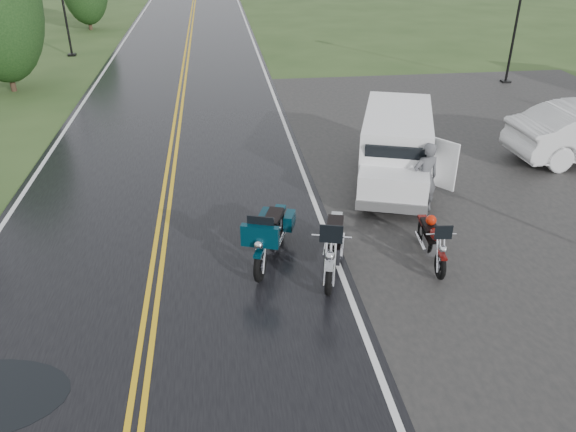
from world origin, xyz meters
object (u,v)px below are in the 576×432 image
(lamp_post_far_right, at_px, (515,29))
(motorcycle_red, at_px, (442,256))
(motorcycle_teal, at_px, (260,253))
(motorcycle_silver, at_px, (330,265))
(van_white, at_px, (364,170))
(lamp_post_far_left, at_px, (64,8))
(person_at_van, at_px, (425,179))

(lamp_post_far_right, bearing_deg, motorcycle_red, -120.69)
(motorcycle_teal, height_order, motorcycle_silver, motorcycle_silver)
(motorcycle_teal, height_order, van_white, van_white)
(motorcycle_red, xyz_separation_m, motorcycle_teal, (-3.60, 0.39, 0.12))
(motorcycle_teal, xyz_separation_m, motorcycle_silver, (1.28, -0.62, 0.02))
(lamp_post_far_left, bearing_deg, lamp_post_far_right, -21.95)
(motorcycle_silver, xyz_separation_m, lamp_post_far_right, (10.88, 14.65, 1.58))
(motorcycle_silver, xyz_separation_m, lamp_post_far_left, (-9.45, 22.84, 1.69))
(van_white, relative_size, lamp_post_far_left, 1.03)
(motorcycle_teal, distance_m, van_white, 4.24)
(motorcycle_red, xyz_separation_m, lamp_post_far_left, (-11.77, 22.62, 1.83))
(motorcycle_teal, xyz_separation_m, lamp_post_far_right, (12.16, 14.04, 1.60))
(motorcycle_teal, height_order, lamp_post_far_left, lamp_post_far_left)
(motorcycle_teal, distance_m, motorcycle_silver, 1.42)
(motorcycle_silver, bearing_deg, van_white, 82.68)
(motorcycle_silver, distance_m, van_white, 4.06)
(motorcycle_teal, xyz_separation_m, van_white, (2.86, 3.12, 0.27))
(lamp_post_far_left, relative_size, lamp_post_far_right, 1.05)
(van_white, bearing_deg, person_at_van, -2.30)
(motorcycle_red, bearing_deg, lamp_post_far_right, 65.01)
(van_white, distance_m, lamp_post_far_right, 14.40)
(lamp_post_far_right, bearing_deg, person_at_van, -124.56)
(motorcycle_red, distance_m, person_at_van, 3.07)
(lamp_post_far_left, bearing_deg, motorcycle_teal, -69.82)
(motorcycle_teal, xyz_separation_m, person_at_van, (4.27, 2.59, 0.20))
(person_at_van, relative_size, lamp_post_far_left, 0.37)
(lamp_post_far_right, bearing_deg, lamp_post_far_left, 158.05)
(motorcycle_silver, bearing_deg, person_at_van, 62.62)
(motorcycle_silver, bearing_deg, lamp_post_far_left, 128.13)
(motorcycle_teal, relative_size, person_at_van, 1.31)
(lamp_post_far_left, distance_m, lamp_post_far_right, 21.92)
(van_white, xyz_separation_m, lamp_post_far_left, (-11.03, 19.11, 1.43))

